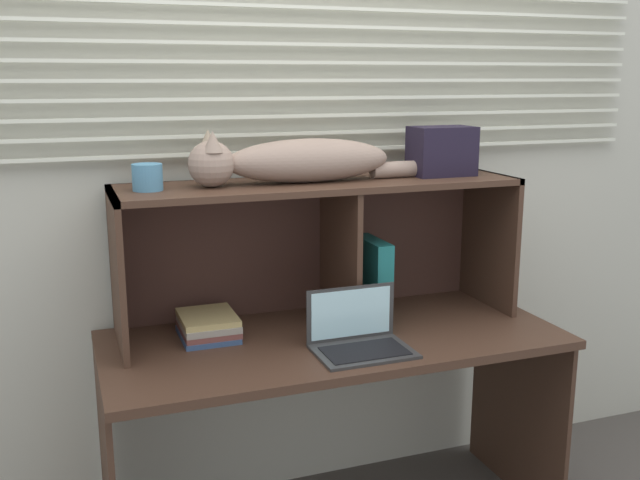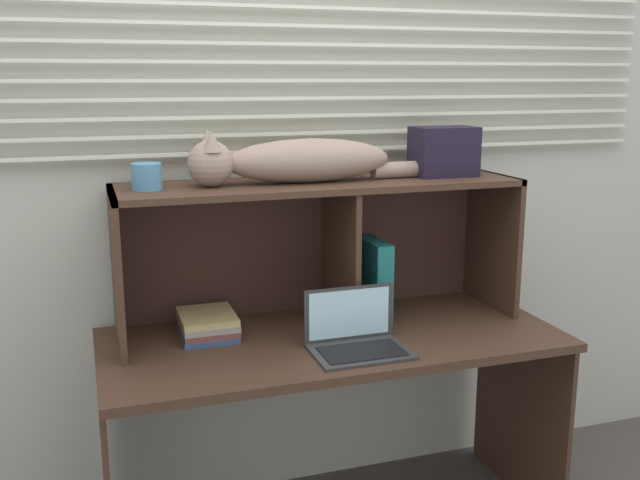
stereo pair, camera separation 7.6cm
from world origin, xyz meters
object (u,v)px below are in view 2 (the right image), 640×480
Objects in this scene: cat at (296,161)px; laptop at (357,338)px; small_basket at (147,177)px; book_stack at (207,325)px; binder_upright at (373,279)px; storage_box at (444,151)px.

cat is 0.63m from laptop.
cat is 10.51× the size of small_basket.
small_basket is at bearing -180.00° from cat.
laptop is 1.34× the size of book_stack.
small_basket is (-0.18, -0.00, 0.52)m from book_stack.
small_basket reaches higher than book_stack.
book_stack is at bearing 147.06° from laptop.
cat reaches higher than laptop.
cat reaches higher than small_basket.
storage_box is at bearing 0.00° from binder_upright.
storage_box is (0.44, 0.28, 0.56)m from laptop.
small_basket is (-0.61, 0.28, 0.52)m from laptop.
binder_upright is at bearing 58.73° from laptop.
laptop is at bearing -67.71° from cat.
storage_box is (0.27, 0.00, 0.45)m from binder_upright.
cat is at bearing 0.00° from small_basket.
laptop is 1.37× the size of storage_box.
small_basket is at bearing 155.21° from laptop.
small_basket is 0.42× the size of storage_box.
book_stack is 2.42× the size of small_basket.
small_basket is at bearing 180.00° from binder_upright.
book_stack is (-0.61, 0.00, -0.11)m from binder_upright.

